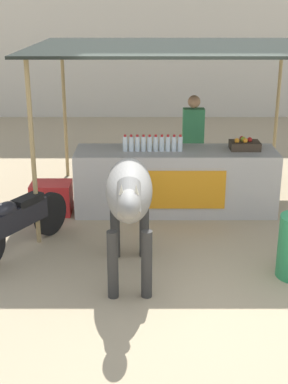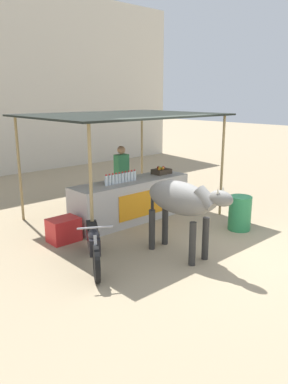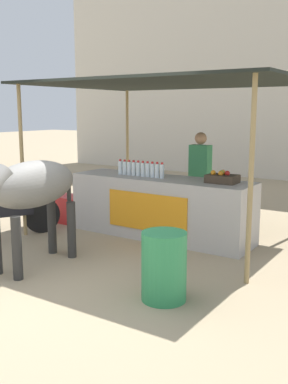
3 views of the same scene
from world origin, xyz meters
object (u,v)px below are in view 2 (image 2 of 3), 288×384
Objects in this scene: vendor_behind_counter at (122,178)px; motorcycle_parked at (93,242)px; water_barrel at (240,213)px; cow at (181,201)px; stall_counter at (132,200)px; fruit_crate at (161,171)px; cooler_box at (64,230)px.

vendor_behind_counter reaches higher than motorcycle_parked.
water_barrel is 2.07m from cow.
stall_counter is 1.16m from fruit_crate.
motorcycle_parked is at bearing 153.94° from cow.
motorcycle_parked is at bearing 169.06° from water_barrel.
motorcycle_parked is (-2.39, -2.18, -0.42)m from vendor_behind_counter.
cow reaches higher than water_barrel.
water_barrel is at bearing -10.94° from motorcycle_parked.
cow is at bearing -127.39° from fruit_crate.
water_barrel is (0.29, -2.13, -0.66)m from fruit_crate.
fruit_crate is 3.49m from motorcycle_parked.
cooler_box is at bearing -177.04° from stall_counter.
water_barrel is 0.47× the size of motorcycle_parked.
cow reaches higher than cooler_box.
water_barrel is at bearing -82.16° from fruit_crate.
cow is (-1.96, -0.05, 0.66)m from water_barrel.
water_barrel is at bearing -70.53° from vendor_behind_counter.
vendor_behind_counter is 3.26m from motorcycle_parked.
water_barrel is (3.20, -1.98, 0.13)m from cooler_box.
vendor_behind_counter is (0.32, 0.75, 0.37)m from stall_counter.
fruit_crate is 1.01m from vendor_behind_counter.
vendor_behind_counter is at bearing 109.47° from water_barrel.
stall_counter reaches higher than cooler_box.
water_barrel is at bearing 1.33° from cow.
cooler_box is at bearing 81.49° from motorcycle_parked.
vendor_behind_counter is 3.04m from cow.
cow is (1.24, -2.03, 0.79)m from cooler_box.
cow reaches higher than fruit_crate.
stall_counter reaches higher than motorcycle_parked.
fruit_crate is 0.24× the size of cow.
cooler_box is at bearing 148.20° from water_barrel.
cooler_box is (-1.88, -0.10, -0.24)m from stall_counter.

